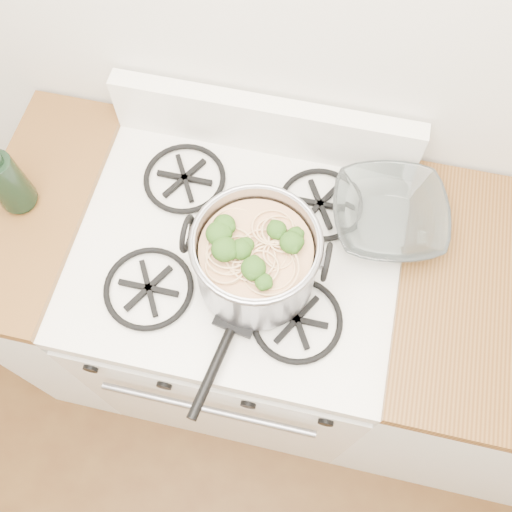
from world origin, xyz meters
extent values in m
cube|color=white|center=(0.00, 1.27, 0.41)|extent=(0.76, 0.65, 0.81)
cube|color=white|center=(0.00, 1.27, 0.88)|extent=(0.76, 0.65, 0.04)
cube|color=black|center=(0.00, 0.95, 0.42)|extent=(0.58, 0.02, 0.46)
cube|color=black|center=(0.00, 1.27, 0.91)|extent=(0.60, 0.56, 0.02)
cylinder|color=black|center=(-0.28, 0.95, 0.78)|extent=(0.04, 0.03, 0.04)
cylinder|color=black|center=(-0.10, 0.95, 0.78)|extent=(0.04, 0.03, 0.04)
cylinder|color=black|center=(0.10, 0.95, 0.78)|extent=(0.04, 0.03, 0.04)
cylinder|color=black|center=(0.28, 0.95, 0.78)|extent=(0.04, 0.03, 0.04)
cube|color=silver|center=(-0.51, 1.27, 0.44)|extent=(0.25, 0.65, 0.88)
cube|color=#553214|center=(-0.51, 1.27, 0.90)|extent=(0.25, 0.65, 0.04)
cylinder|color=gray|center=(0.06, 1.19, 1.01)|extent=(0.26, 0.26, 0.17)
torus|color=gray|center=(0.06, 1.19, 1.09)|extent=(0.27, 0.27, 0.01)
torus|color=black|center=(-0.08, 1.19, 1.07)|extent=(0.01, 0.08, 0.08)
torus|color=black|center=(0.21, 1.19, 1.07)|extent=(0.01, 0.08, 0.08)
cylinder|color=tan|center=(0.06, 1.19, 0.99)|extent=(0.24, 0.24, 0.14)
sphere|color=#244A13|center=(0.06, 1.19, 1.08)|extent=(0.04, 0.04, 0.04)
sphere|color=#244A13|center=(0.06, 1.19, 1.08)|extent=(0.04, 0.04, 0.04)
sphere|color=#244A13|center=(0.06, 1.19, 1.08)|extent=(0.04, 0.04, 0.04)
sphere|color=#244A13|center=(0.06, 1.19, 1.08)|extent=(0.04, 0.04, 0.04)
sphere|color=#244A13|center=(0.06, 1.19, 1.08)|extent=(0.04, 0.04, 0.04)
sphere|color=#244A13|center=(0.06, 1.19, 1.08)|extent=(0.04, 0.04, 0.04)
sphere|color=#244A13|center=(0.06, 1.19, 1.08)|extent=(0.04, 0.04, 0.04)
sphere|color=#244A13|center=(0.06, 1.19, 1.08)|extent=(0.04, 0.04, 0.04)
sphere|color=#244A13|center=(0.06, 1.19, 1.08)|extent=(0.04, 0.04, 0.04)
sphere|color=#244A13|center=(0.06, 1.19, 1.08)|extent=(0.04, 0.04, 0.04)
imported|color=white|center=(0.33, 1.39, 0.94)|extent=(0.13, 0.13, 0.03)
imported|color=black|center=(-0.53, 1.26, 1.03)|extent=(0.09, 0.10, 0.23)
camera|label=1|loc=(0.17, 0.70, 2.10)|focal=40.00mm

